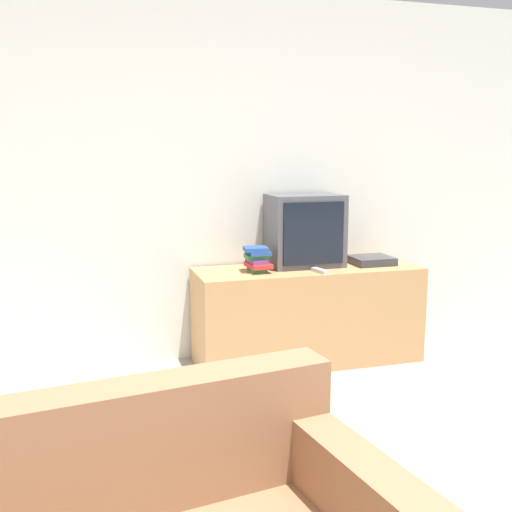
{
  "coord_description": "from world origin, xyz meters",
  "views": [
    {
      "loc": [
        -0.85,
        -1.18,
        1.51
      ],
      "look_at": [
        0.19,
        2.31,
        0.87
      ],
      "focal_mm": 42.0,
      "sensor_mm": 36.0,
      "label": 1
    }
  ],
  "objects_px": {
    "book_stack": "(257,259)",
    "remote_on_stand": "(320,271)",
    "set_top_box": "(371,260)",
    "television": "(305,230)",
    "tv_stand": "(307,315)"
  },
  "relations": [
    {
      "from": "television",
      "to": "set_top_box",
      "type": "height_order",
      "value": "television"
    },
    {
      "from": "tv_stand",
      "to": "remote_on_stand",
      "type": "bearing_deg",
      "value": -84.43
    },
    {
      "from": "television",
      "to": "remote_on_stand",
      "type": "xyz_separation_m",
      "value": [
        0.01,
        -0.26,
        -0.24
      ]
    },
    {
      "from": "television",
      "to": "book_stack",
      "type": "bearing_deg",
      "value": -163.58
    },
    {
      "from": "tv_stand",
      "to": "book_stack",
      "type": "xyz_separation_m",
      "value": [
        -0.39,
        -0.02,
        0.43
      ]
    },
    {
      "from": "television",
      "to": "set_top_box",
      "type": "relative_size",
      "value": 1.78
    },
    {
      "from": "television",
      "to": "book_stack",
      "type": "xyz_separation_m",
      "value": [
        -0.39,
        -0.12,
        -0.17
      ]
    },
    {
      "from": "tv_stand",
      "to": "set_top_box",
      "type": "relative_size",
      "value": 5.51
    },
    {
      "from": "remote_on_stand",
      "to": "set_top_box",
      "type": "relative_size",
      "value": 0.55
    },
    {
      "from": "remote_on_stand",
      "to": "set_top_box",
      "type": "distance_m",
      "value": 0.51
    },
    {
      "from": "tv_stand",
      "to": "remote_on_stand",
      "type": "relative_size",
      "value": 10.02
    },
    {
      "from": "remote_on_stand",
      "to": "tv_stand",
      "type": "bearing_deg",
      "value": 95.57
    },
    {
      "from": "book_stack",
      "to": "remote_on_stand",
      "type": "bearing_deg",
      "value": -20.11
    },
    {
      "from": "tv_stand",
      "to": "remote_on_stand",
      "type": "distance_m",
      "value": 0.4
    },
    {
      "from": "television",
      "to": "remote_on_stand",
      "type": "distance_m",
      "value": 0.36
    }
  ]
}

